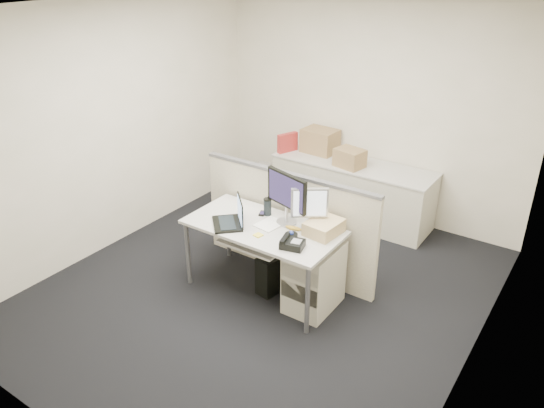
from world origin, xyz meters
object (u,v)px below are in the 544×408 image
Objects in this scene: monitor_main at (287,199)px; desk_phone at (292,244)px; laptop at (227,212)px; desk at (263,232)px.

monitor_main is 2.55× the size of desk_phone.
desk_phone is (0.75, -0.01, -0.10)m from laptop.
laptop is at bearing -150.19° from desk.
laptop is 0.75m from desk_phone.
laptop reaches higher than desk_phone.
desk is 0.40m from monitor_main.
desk_phone is (0.45, -0.18, 0.10)m from desk.
desk is 0.49m from desk_phone.
monitor_main reaches higher than desk.
desk_phone is at bearing -22.00° from desk.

